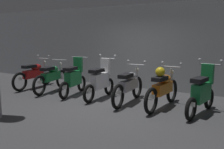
{
  "coord_description": "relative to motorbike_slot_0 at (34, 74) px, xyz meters",
  "views": [
    {
      "loc": [
        3.24,
        -5.6,
        1.83
      ],
      "look_at": [
        -0.08,
        0.4,
        0.75
      ],
      "focal_mm": 38.76,
      "sensor_mm": 36.0,
      "label": 1
    }
  ],
  "objects": [
    {
      "name": "motorbike_slot_1",
      "position": [
        0.96,
        -0.14,
        -0.0
      ],
      "size": [
        0.57,
        1.94,
        1.03
      ],
      "color": "black",
      "rests_on": "ground"
    },
    {
      "name": "ground_plane",
      "position": [
        3.36,
        -0.54,
        -0.49
      ],
      "size": [
        80.0,
        80.0,
        0.0
      ],
      "primitive_type": "plane",
      "color": "#424244"
    },
    {
      "name": "motorbike_slot_5",
      "position": [
        4.8,
        -0.18,
        0.04
      ],
      "size": [
        0.59,
        1.95,
        1.15
      ],
      "color": "black",
      "rests_on": "ground"
    },
    {
      "name": "motorbike_slot_6",
      "position": [
        5.77,
        -0.25,
        0.04
      ],
      "size": [
        0.6,
        1.66,
        1.29
      ],
      "color": "black",
      "rests_on": "ground"
    },
    {
      "name": "motorbike_slot_3",
      "position": [
        2.88,
        -0.13,
        0.04
      ],
      "size": [
        0.59,
        1.68,
        1.29
      ],
      "color": "black",
      "rests_on": "ground"
    },
    {
      "name": "back_wall",
      "position": [
        3.36,
        1.95,
        0.98
      ],
      "size": [
        16.0,
        0.3,
        2.94
      ],
      "primitive_type": "cube",
      "color": "#9EA0A3",
      "rests_on": "ground"
    },
    {
      "name": "motorbike_slot_2",
      "position": [
        1.91,
        -0.16,
        0.03
      ],
      "size": [
        0.56,
        1.67,
        1.18
      ],
      "color": "black",
      "rests_on": "ground"
    },
    {
      "name": "motorbike_slot_0",
      "position": [
        0.0,
        0.0,
        0.0
      ],
      "size": [
        0.59,
        1.95,
        1.15
      ],
      "color": "black",
      "rests_on": "ground"
    },
    {
      "name": "motorbike_slot_4",
      "position": [
        3.84,
        -0.19,
        0.0
      ],
      "size": [
        0.59,
        1.95,
        1.15
      ],
      "color": "black",
      "rests_on": "ground"
    }
  ]
}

